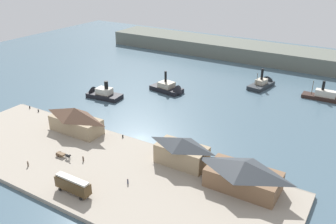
# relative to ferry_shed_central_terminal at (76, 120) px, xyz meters

# --- Properties ---
(ground_plane) EXTENTS (320.00, 320.00, 0.00)m
(ground_plane) POSITION_rel_ferry_shed_central_terminal_xyz_m (19.42, 9.61, -5.54)
(ground_plane) COLOR #476070
(quay_promenade) EXTENTS (110.00, 36.00, 1.20)m
(quay_promenade) POSITION_rel_ferry_shed_central_terminal_xyz_m (19.42, -12.39, -4.94)
(quay_promenade) COLOR #9E9384
(quay_promenade) RESTS_ON ground
(seawall_edge) EXTENTS (110.00, 0.80, 1.00)m
(seawall_edge) POSITION_rel_ferry_shed_central_terminal_xyz_m (19.42, 6.01, -5.04)
(seawall_edge) COLOR gray
(seawall_edge) RESTS_ON ground
(ferry_shed_central_terminal) EXTENTS (18.13, 7.76, 8.53)m
(ferry_shed_central_terminal) POSITION_rel_ferry_shed_central_terminal_xyz_m (0.00, 0.00, 0.00)
(ferry_shed_central_terminal) COLOR #998466
(ferry_shed_central_terminal) RESTS_ON quay_promenade
(ferry_shed_west_terminal) EXTENTS (14.54, 7.56, 8.07)m
(ferry_shed_west_terminal) POSITION_rel_ferry_shed_central_terminal_xyz_m (39.30, 0.95, -0.24)
(ferry_shed_west_terminal) COLOR #998466
(ferry_shed_west_terminal) RESTS_ON quay_promenade
(ferry_shed_customs_shed) EXTENTS (18.44, 9.92, 7.78)m
(ferry_shed_customs_shed) POSITION_rel_ferry_shed_central_terminal_xyz_m (57.96, -0.97, -0.39)
(ferry_shed_customs_shed) COLOR brown
(ferry_shed_customs_shed) RESTS_ON quay_promenade
(street_tram) EXTENTS (10.02, 2.67, 4.35)m
(street_tram) POSITION_rel_ferry_shed_central_terminal_xyz_m (23.18, -24.74, -1.80)
(street_tram) COLOR #4C381E
(street_tram) RESTS_ON quay_promenade
(horse_cart) EXTENTS (5.69, 1.38, 1.87)m
(horse_cart) POSITION_rel_ferry_shed_central_terminal_xyz_m (8.57, -14.08, -3.41)
(horse_cart) COLOR brown
(horse_cart) RESTS_ON quay_promenade
(pedestrian_standing_center) EXTENTS (0.42, 0.42, 1.68)m
(pedestrian_standing_center) POSITION_rel_ferry_shed_central_terminal_xyz_m (14.74, -12.51, -3.57)
(pedestrian_standing_center) COLOR #4C3D33
(pedestrian_standing_center) RESTS_ON quay_promenade
(pedestrian_walking_east) EXTENTS (0.38, 0.38, 1.54)m
(pedestrian_walking_east) POSITION_rel_ferry_shed_central_terminal_xyz_m (32.21, -14.64, -3.63)
(pedestrian_walking_east) COLOR #33384C
(pedestrian_walking_east) RESTS_ON quay_promenade
(pedestrian_by_tram) EXTENTS (0.42, 0.42, 1.70)m
(pedestrian_by_tram) POSITION_rel_ferry_shed_central_terminal_xyz_m (3.53, -22.50, -3.56)
(pedestrian_by_tram) COLOR #6B5B4C
(pedestrian_by_tram) RESTS_ON quay_promenade
(mooring_post_west) EXTENTS (0.44, 0.44, 0.90)m
(mooring_post_west) POSITION_rel_ferry_shed_central_terminal_xyz_m (-29.16, 4.71, -3.89)
(mooring_post_west) COLOR black
(mooring_post_west) RESTS_ON quay_promenade
(mooring_post_east) EXTENTS (0.44, 0.44, 0.90)m
(mooring_post_east) POSITION_rel_ferry_shed_central_terminal_xyz_m (15.51, 4.66, -3.89)
(mooring_post_east) COLOR black
(mooring_post_east) RESTS_ON quay_promenade
(mooring_post_center_east) EXTENTS (0.44, 0.44, 0.90)m
(mooring_post_center_east) POSITION_rel_ferry_shed_central_terminal_xyz_m (-15.49, 4.67, -3.89)
(mooring_post_center_east) COLOR black
(mooring_post_center_east) RESTS_ON quay_promenade
(mooring_post_center_west) EXTENTS (0.44, 0.44, 0.90)m
(mooring_post_center_west) POSITION_rel_ferry_shed_central_terminal_xyz_m (-23.81, 4.25, -3.89)
(mooring_post_center_west) COLOR black
(mooring_post_center_west) RESTS_ON quay_promenade
(ferry_moored_west) EXTENTS (16.38, 8.86, 11.07)m
(ferry_moored_west) POSITION_rel_ferry_shed_central_terminal_xyz_m (5.92, 49.83, -4.07)
(ferry_moored_west) COLOR black
(ferry_moored_west) RESTS_ON ground
(ferry_near_quay) EXTENTS (16.36, 7.81, 9.52)m
(ferry_near_quay) POSITION_rel_ferry_shed_central_terminal_xyz_m (-15.78, 29.89, -4.07)
(ferry_near_quay) COLOR black
(ferry_near_quay) RESTS_ON ground
(ferry_moored_east) EXTENTS (8.89, 16.48, 10.71)m
(ferry_moored_east) POSITION_rel_ferry_shed_central_terminal_xyz_m (38.14, 78.22, -4.26)
(ferry_moored_east) COLOR #23282D
(ferry_moored_east) RESTS_ON ground
(ferry_approaching_east) EXTENTS (19.46, 5.15, 9.31)m
(ferry_approaching_east) POSITION_rel_ferry_shed_central_terminal_xyz_m (67.00, 75.54, -4.22)
(ferry_approaching_east) COLOR black
(ferry_approaching_east) RESTS_ON ground
(far_headland) EXTENTS (180.00, 24.00, 8.00)m
(far_headland) POSITION_rel_ferry_shed_central_terminal_xyz_m (19.42, 119.61, -1.54)
(far_headland) COLOR #60665B
(far_headland) RESTS_ON ground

